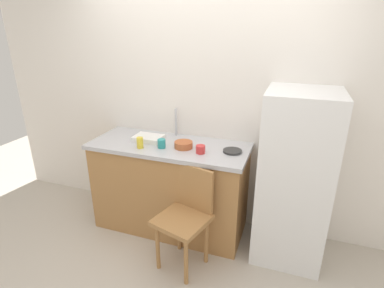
{
  "coord_description": "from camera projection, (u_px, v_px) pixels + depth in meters",
  "views": [
    {
      "loc": [
        0.85,
        -1.8,
        1.98
      ],
      "look_at": [
        0.0,
        0.6,
        0.98
      ],
      "focal_mm": 28.07,
      "sensor_mm": 36.0,
      "label": 1
    }
  ],
  "objects": [
    {
      "name": "faucet",
      "position": [
        176.0,
        122.0,
        3.05
      ],
      "size": [
        0.02,
        0.02,
        0.29
      ],
      "primitive_type": "cylinder",
      "color": "#B7B7BC",
      "rests_on": "countertop"
    },
    {
      "name": "terracotta_bowl",
      "position": [
        184.0,
        145.0,
        2.77
      ],
      "size": [
        0.17,
        0.17,
        0.06
      ],
      "primitive_type": "cylinder",
      "color": "#B25B33",
      "rests_on": "countertop"
    },
    {
      "name": "dish_tray",
      "position": [
        148.0,
        138.0,
        2.95
      ],
      "size": [
        0.28,
        0.2,
        0.05
      ],
      "primitive_type": "cube",
      "color": "white",
      "rests_on": "countertop"
    },
    {
      "name": "cup_red",
      "position": [
        201.0,
        149.0,
        2.66
      ],
      "size": [
        0.08,
        0.08,
        0.07
      ],
      "primitive_type": "cylinder",
      "color": "red",
      "rests_on": "countertop"
    },
    {
      "name": "countertop",
      "position": [
        169.0,
        146.0,
        2.88
      ],
      "size": [
        1.53,
        0.64,
        0.04
      ],
      "primitive_type": "cube",
      "color": "#B7B7BC",
      "rests_on": "cabinet_base"
    },
    {
      "name": "ground_plane",
      "position": [
        169.0,
        274.0,
        2.57
      ],
      "size": [
        8.0,
        8.0,
        0.0
      ],
      "primitive_type": "plane",
      "color": "#BCB2A3"
    },
    {
      "name": "cup_teal",
      "position": [
        162.0,
        144.0,
        2.77
      ],
      "size": [
        0.07,
        0.07,
        0.08
      ],
      "primitive_type": "cylinder",
      "color": "teal",
      "rests_on": "countertop"
    },
    {
      "name": "cabinet_base",
      "position": [
        171.0,
        188.0,
        3.05
      ],
      "size": [
        1.49,
        0.6,
        0.89
      ],
      "primitive_type": "cube",
      "color": "#A87542",
      "rests_on": "ground_plane"
    },
    {
      "name": "refrigerator",
      "position": [
        294.0,
        178.0,
        2.57
      ],
      "size": [
        0.58,
        0.6,
        1.52
      ],
      "primitive_type": "cube",
      "color": "white",
      "rests_on": "ground_plane"
    },
    {
      "name": "hotplate",
      "position": [
        232.0,
        151.0,
        2.68
      ],
      "size": [
        0.17,
        0.17,
        0.02
      ],
      "primitive_type": "cylinder",
      "color": "#2D2D2D",
      "rests_on": "countertop"
    },
    {
      "name": "cup_yellow",
      "position": [
        140.0,
        143.0,
        2.76
      ],
      "size": [
        0.06,
        0.06,
        0.1
      ],
      "primitive_type": "cylinder",
      "color": "yellow",
      "rests_on": "countertop"
    },
    {
      "name": "back_wall",
      "position": [
        205.0,
        99.0,
        2.97
      ],
      "size": [
        4.8,
        0.1,
        2.62
      ],
      "primitive_type": "cube",
      "color": "white",
      "rests_on": "ground_plane"
    },
    {
      "name": "chair",
      "position": [
        186.0,
        214.0,
        2.54
      ],
      "size": [
        0.49,
        0.49,
        0.89
      ],
      "rotation": [
        0.0,
        0.0,
        -0.27
      ],
      "color": "#A87542",
      "rests_on": "ground_plane"
    }
  ]
}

